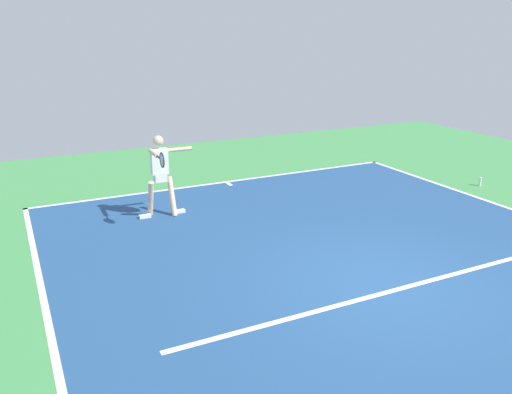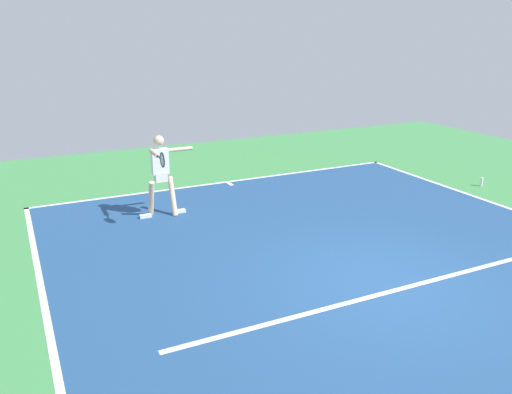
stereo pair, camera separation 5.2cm
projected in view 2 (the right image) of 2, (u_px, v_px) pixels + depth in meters
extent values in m
plane|color=#428E4C|center=(383.00, 284.00, 7.93)|extent=(22.29, 22.29, 0.00)
cube|color=navy|center=(383.00, 283.00, 7.93)|extent=(9.60, 12.51, 0.00)
cube|color=white|center=(227.00, 182.00, 13.24)|extent=(9.60, 0.10, 0.01)
cube|color=white|center=(56.00, 367.00, 5.96)|extent=(0.10, 12.51, 0.01)
cube|color=white|center=(394.00, 290.00, 7.71)|extent=(7.20, 0.10, 0.01)
cube|color=white|center=(230.00, 184.00, 13.07)|extent=(0.10, 0.30, 0.01)
cylinder|color=beige|center=(173.00, 196.00, 10.84)|extent=(0.12, 0.39, 0.82)
cube|color=white|center=(180.00, 211.00, 11.00)|extent=(0.24, 0.10, 0.07)
cylinder|color=beige|center=(151.00, 199.00, 10.65)|extent=(0.12, 0.39, 0.82)
cube|color=white|center=(146.00, 216.00, 10.71)|extent=(0.24, 0.10, 0.07)
cube|color=white|center=(161.00, 176.00, 10.61)|extent=(0.25, 0.20, 0.20)
cube|color=white|center=(160.00, 161.00, 10.51)|extent=(0.34, 0.19, 0.52)
sphere|color=beige|center=(159.00, 141.00, 10.38)|extent=(0.21, 0.21, 0.21)
cylinder|color=beige|center=(180.00, 149.00, 10.61)|extent=(0.52, 0.09, 0.08)
cylinder|color=beige|center=(154.00, 153.00, 10.14)|extent=(0.09, 0.52, 0.08)
cylinder|color=black|center=(159.00, 157.00, 9.82)|extent=(0.03, 0.22, 0.03)
torus|color=black|center=(162.00, 160.00, 9.61)|extent=(0.03, 0.29, 0.29)
cylinder|color=silver|center=(162.00, 160.00, 9.61)|extent=(0.01, 0.25, 0.25)
cylinder|color=white|center=(482.00, 182.00, 12.86)|extent=(0.07, 0.07, 0.22)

